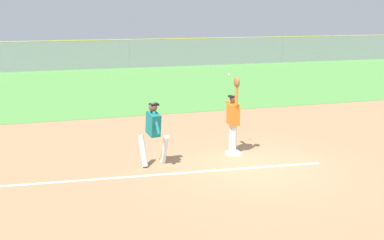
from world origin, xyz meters
TOP-DOWN VIEW (x-y plane):
  - ground_plane at (0.00, 0.00)m, footprint 72.56×72.56m
  - outfield_grass at (0.00, 14.45)m, footprint 48.81×15.39m
  - chalk_foul_line at (-4.18, 0.22)m, footprint 11.97×1.05m
  - first_base at (-0.18, 1.12)m, footprint 0.39×0.39m
  - fielder at (-0.13, 1.31)m, footprint 0.27×0.89m
  - runner at (-2.59, 0.85)m, footprint 0.81×0.84m
  - baseball at (-0.13, 1.72)m, footprint 0.07×0.07m
  - outfield_fence at (0.00, 22.15)m, footprint 48.89×0.08m
  - parked_car_green at (-8.35, 26.34)m, footprint 4.59×2.51m
  - parked_car_silver at (-3.02, 26.62)m, footprint 4.54×2.40m
  - parked_car_blue at (3.04, 25.97)m, footprint 4.53×2.39m
  - parked_car_black at (9.03, 26.07)m, footprint 4.59×2.51m

SIDE VIEW (x-z plane):
  - ground_plane at x=0.00m, z-range 0.00..0.00m
  - chalk_foul_line at x=-4.18m, z-range 0.00..0.01m
  - outfield_grass at x=0.00m, z-range 0.00..0.01m
  - first_base at x=-0.18m, z-range 0.00..0.08m
  - parked_car_green at x=-8.35m, z-range 0.05..1.30m
  - parked_car_silver at x=-3.02m, z-range 0.05..1.30m
  - parked_car_blue at x=3.04m, z-range 0.05..1.30m
  - parked_car_black at x=9.03m, z-range 0.05..1.30m
  - runner at x=-2.59m, z-range 0.14..1.86m
  - outfield_fence at x=0.00m, z-range 0.00..2.07m
  - fielder at x=-0.13m, z-range -0.02..2.26m
  - baseball at x=-0.13m, z-range 2.22..2.30m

